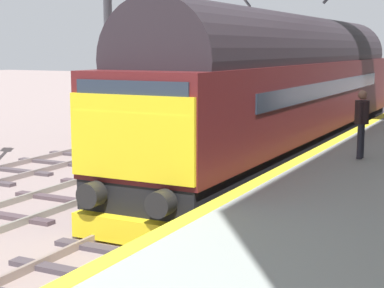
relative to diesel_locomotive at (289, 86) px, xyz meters
name	(u,v)px	position (x,y,z in m)	size (l,w,h in m)	color
ground_plane	(164,228)	(0.00, -7.94, -2.48)	(140.00, 140.00, 0.00)	gray
track_main	(164,225)	(0.00, -7.94, -2.43)	(2.50, 60.00, 0.15)	gray
track_adjacent_west	(34,206)	(-3.43, -7.94, -2.43)	(2.50, 60.00, 0.15)	gray
station_platform	(340,227)	(3.60, -7.94, -1.98)	(4.00, 44.00, 1.01)	#969F9A
diesel_locomotive	(289,86)	(0.00, 0.00, 0.00)	(2.74, 18.70, 4.68)	black
waiting_passenger	(362,118)	(3.01, -3.60, -0.49)	(0.34, 0.51, 1.64)	#2C2F3C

